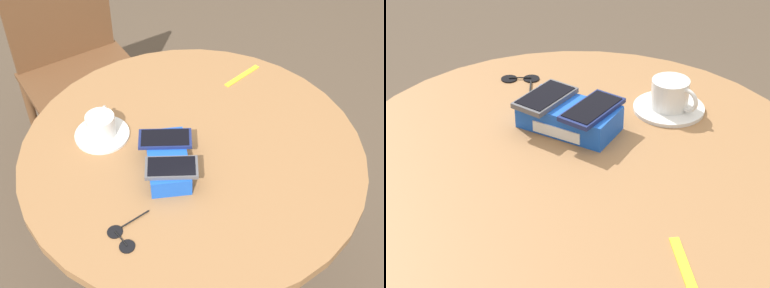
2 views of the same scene
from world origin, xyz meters
TOP-DOWN VIEW (x-y plane):
  - round_table at (0.00, 0.00)m, footprint 0.93×0.93m
  - phone_box at (-0.05, 0.08)m, footprint 0.21×0.14m
  - phone_gray at (-0.10, 0.09)m, footprint 0.11×0.15m
  - phone_navy at (0.01, 0.07)m, footprint 0.11×0.15m
  - saucer at (0.13, 0.22)m, footprint 0.15×0.15m
  - coffee_cup at (0.13, 0.22)m, footprint 0.10×0.08m
  - lanyard_strap at (0.25, -0.25)m, footprint 0.07×0.14m
  - sunglasses at (-0.22, 0.25)m, footprint 0.10×0.11m
  - chair_near_window at (0.81, 0.19)m, footprint 0.54×0.54m

SIDE VIEW (x-z plane):
  - chair_near_window at x=0.81m, z-range 0.04..0.87m
  - round_table at x=0.00m, z-range 0.26..1.03m
  - lanyard_strap at x=0.25m, z-range 0.77..0.77m
  - sunglasses at x=-0.22m, z-range 0.77..0.77m
  - saucer at x=0.13m, z-range 0.77..0.78m
  - phone_box at x=-0.05m, z-range 0.77..0.82m
  - coffee_cup at x=0.13m, z-range 0.78..0.84m
  - phone_navy at x=0.01m, z-range 0.82..0.83m
  - phone_gray at x=-0.10m, z-range 0.82..0.83m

